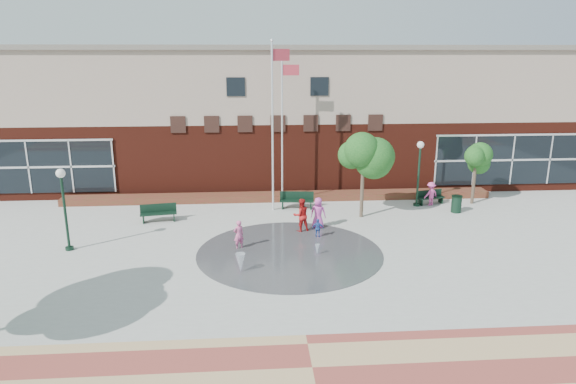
{
  "coord_description": "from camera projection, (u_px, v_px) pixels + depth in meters",
  "views": [
    {
      "loc": [
        -1.63,
        -18.61,
        8.84
      ],
      "look_at": [
        0.0,
        4.0,
        2.6
      ],
      "focal_mm": 32.0,
      "sensor_mm": 36.0,
      "label": 1
    }
  ],
  "objects": [
    {
      "name": "ground",
      "position": [
        295.0,
        282.0,
        20.35
      ],
      "size": [
        120.0,
        120.0,
        0.0
      ],
      "primitive_type": "plane",
      "color": "#666056",
      "rests_on": "ground"
    },
    {
      "name": "plaza_concrete",
      "position": [
        288.0,
        245.0,
        24.2
      ],
      "size": [
        46.0,
        18.0,
        0.01
      ],
      "primitive_type": "cube",
      "color": "#A8A8A0",
      "rests_on": "ground"
    },
    {
      "name": "splash_pad",
      "position": [
        290.0,
        253.0,
        23.24
      ],
      "size": [
        8.4,
        8.4,
        0.01
      ],
      "primitive_type": "cylinder",
      "color": "#383A3D",
      "rests_on": "ground"
    },
    {
      "name": "library_building",
      "position": [
        274.0,
        113.0,
        35.93
      ],
      "size": [
        44.4,
        10.4,
        9.2
      ],
      "color": "#50190F",
      "rests_on": "ground"
    },
    {
      "name": "flower_bed",
      "position": [
        279.0,
        200.0,
        31.51
      ],
      "size": [
        26.0,
        1.2,
        0.4
      ],
      "primitive_type": "cube",
      "color": "maroon",
      "rests_on": "ground"
    },
    {
      "name": "flagpole_left",
      "position": [
        273.0,
        118.0,
        28.12
      ],
      "size": [
        1.06,
        0.44,
        9.47
      ],
      "rotation": [
        0.0,
        0.0,
        0.34
      ],
      "color": "white",
      "rests_on": "ground"
    },
    {
      "name": "flagpole_right",
      "position": [
        283.0,
        123.0,
        29.67
      ],
      "size": [
        1.06,
        0.17,
        8.6
      ],
      "rotation": [
        0.0,
        0.0,
        -0.02
      ],
      "color": "white",
      "rests_on": "ground"
    },
    {
      "name": "lamp_left",
      "position": [
        64.0,
        200.0,
        22.94
      ],
      "size": [
        0.41,
        0.41,
        3.84
      ],
      "color": "black",
      "rests_on": "ground"
    },
    {
      "name": "lamp_right",
      "position": [
        419.0,
        166.0,
        29.65
      ],
      "size": [
        0.41,
        0.41,
        3.87
      ],
      "color": "black",
      "rests_on": "ground"
    },
    {
      "name": "bench_left",
      "position": [
        159.0,
        216.0,
        27.4
      ],
      "size": [
        1.96,
        0.82,
        0.96
      ],
      "rotation": [
        0.0,
        0.0,
        0.16
      ],
      "color": "black",
      "rests_on": "ground"
    },
    {
      "name": "bench_mid",
      "position": [
        297.0,
        203.0,
        29.69
      ],
      "size": [
        2.0,
        0.76,
        0.98
      ],
      "rotation": [
        0.0,
        0.0,
        -0.11
      ],
      "color": "black",
      "rests_on": "ground"
    },
    {
      "name": "bench_right",
      "position": [
        431.0,
        200.0,
        30.56
      ],
      "size": [
        1.75,
        0.87,
        0.85
      ],
      "rotation": [
        0.0,
        0.0,
        0.25
      ],
      "color": "black",
      "rests_on": "ground"
    },
    {
      "name": "trash_can",
      "position": [
        456.0,
        204.0,
        28.94
      ],
      "size": [
        0.6,
        0.6,
        0.99
      ],
      "color": "black",
      "rests_on": "ground"
    },
    {
      "name": "tree_mid",
      "position": [
        363.0,
        157.0,
        27.39
      ],
      "size": [
        2.76,
        2.76,
        4.66
      ],
      "color": "#423428",
      "rests_on": "ground"
    },
    {
      "name": "tree_small_right",
      "position": [
        476.0,
        161.0,
        30.06
      ],
      "size": [
        2.1,
        2.1,
        3.6
      ],
      "color": "#423428",
      "rests_on": "ground"
    },
    {
      "name": "water_jet_a",
      "position": [
        241.0,
        273.0,
        21.19
      ],
      "size": [
        0.41,
        0.41,
        0.8
      ],
      "primitive_type": "cone",
      "rotation": [
        3.14,
        0.0,
        0.0
      ],
      "color": "white",
      "rests_on": "ground"
    },
    {
      "name": "water_jet_b",
      "position": [
        317.0,
        255.0,
        23.0
      ],
      "size": [
        0.21,
        0.21,
        0.48
      ],
      "primitive_type": "cone",
      "rotation": [
        3.14,
        0.0,
        0.0
      ],
      "color": "white",
      "rests_on": "ground"
    },
    {
      "name": "child_splash",
      "position": [
        239.0,
        235.0,
        23.58
      ],
      "size": [
        0.6,
        0.53,
        1.37
      ],
      "primitive_type": "imported",
      "rotation": [
        0.0,
        0.0,
        3.64
      ],
      "color": "#E35E99",
      "rests_on": "ground"
    },
    {
      "name": "adult_red",
      "position": [
        301.0,
        215.0,
        25.82
      ],
      "size": [
        0.98,
        0.85,
        1.73
      ],
      "primitive_type": "imported",
      "rotation": [
        0.0,
        0.0,
        3.41
      ],
      "color": "red",
      "rests_on": "ground"
    },
    {
      "name": "adult_pink",
      "position": [
        318.0,
        213.0,
        26.32
      ],
      "size": [
        0.91,
        0.73,
        1.63
      ],
      "primitive_type": "imported",
      "rotation": [
        0.0,
        0.0,
        2.85
      ],
      "color": "#D349B0",
      "rests_on": "ground"
    },
    {
      "name": "child_blue",
      "position": [
        318.0,
        228.0,
        25.03
      ],
      "size": [
        0.61,
        0.36,
        0.97
      ],
      "primitive_type": "imported",
      "rotation": [
        0.0,
        0.0,
        2.91
      ],
      "color": "#2B56AD",
      "rests_on": "ground"
    },
    {
      "name": "person_bench",
      "position": [
        431.0,
        194.0,
        30.2
      ],
      "size": [
        1.05,
        0.84,
        1.43
      ],
      "primitive_type": "imported",
      "rotation": [
        0.0,
        0.0,
        3.54
      ],
      "color": "#EB4BA3",
      "rests_on": "ground"
    }
  ]
}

